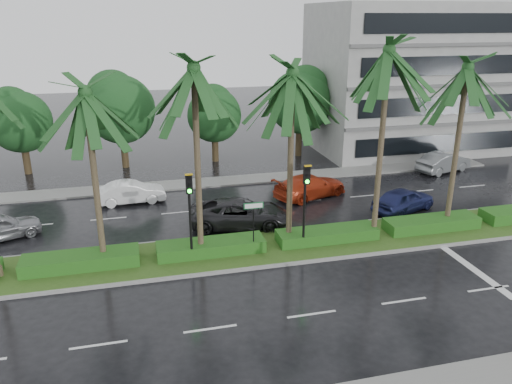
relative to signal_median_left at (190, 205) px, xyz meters
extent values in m
plane|color=black|center=(4.00, -0.30, -3.00)|extent=(120.00, 120.00, 0.00)
cube|color=slate|center=(4.00, 11.70, -2.94)|extent=(40.00, 2.00, 0.12)
cube|color=gray|center=(4.00, 0.70, -2.93)|extent=(36.00, 4.00, 0.14)
cube|color=#2B4B19|center=(4.00, 0.70, -2.85)|extent=(35.60, 3.70, 0.02)
cube|color=#1A4F16|center=(-5.00, 0.70, -2.55)|extent=(5.20, 1.40, 0.60)
cube|color=#1A4F16|center=(1.00, 0.70, -2.55)|extent=(5.20, 1.40, 0.60)
cube|color=#1A4F16|center=(7.00, 0.70, -2.55)|extent=(5.20, 1.40, 0.60)
cube|color=#1A4F16|center=(13.00, 0.70, -2.55)|extent=(5.20, 1.40, 0.60)
cube|color=silver|center=(-8.00, 6.70, -2.99)|extent=(2.00, 0.12, 0.01)
cube|color=silver|center=(-4.00, -5.30, -2.99)|extent=(2.00, 0.12, 0.01)
cube|color=silver|center=(-4.00, 6.70, -2.99)|extent=(2.00, 0.12, 0.01)
cube|color=silver|center=(0.00, -5.30, -2.99)|extent=(2.00, 0.12, 0.01)
cube|color=silver|center=(0.00, 6.70, -2.99)|extent=(2.00, 0.12, 0.01)
cube|color=silver|center=(4.00, -5.30, -2.99)|extent=(2.00, 0.12, 0.01)
cube|color=silver|center=(4.00, 6.70, -2.99)|extent=(2.00, 0.12, 0.01)
cube|color=silver|center=(8.00, -5.30, -2.99)|extent=(2.00, 0.12, 0.01)
cube|color=silver|center=(8.00, 6.70, -2.99)|extent=(2.00, 0.12, 0.01)
cube|color=silver|center=(12.00, -5.30, -2.99)|extent=(2.00, 0.12, 0.01)
cube|color=silver|center=(12.00, 6.70, -2.99)|extent=(2.00, 0.12, 0.01)
cube|color=silver|center=(16.00, 6.70, -2.99)|extent=(2.00, 0.12, 0.01)
cube|color=silver|center=(20.00, 6.70, -2.99)|extent=(2.00, 0.12, 0.01)
cube|color=silver|center=(12.50, -3.30, -2.99)|extent=(0.40, 6.00, 0.01)
cylinder|color=#3D2E23|center=(-4.00, 0.80, 1.10)|extent=(0.28, 0.28, 7.89)
cylinder|color=#3D2E23|center=(-4.00, 0.80, -2.63)|extent=(0.40, 0.40, 0.44)
cylinder|color=#3D2E23|center=(0.50, 0.60, 1.55)|extent=(0.28, 0.28, 8.79)
cylinder|color=#3D2E23|center=(0.50, 0.60, -2.63)|extent=(0.40, 0.40, 0.44)
cylinder|color=#3D2E23|center=(5.00, 0.90, 1.37)|extent=(0.28, 0.28, 8.44)
cylinder|color=#3D2E23|center=(5.00, 0.90, -2.63)|extent=(0.40, 0.40, 0.44)
cylinder|color=#3D2E23|center=(9.50, 0.50, 1.86)|extent=(0.28, 0.28, 9.41)
cylinder|color=#3D2E23|center=(9.50, 0.50, -2.63)|extent=(0.40, 0.40, 0.44)
cylinder|color=#3D2E23|center=(14.00, 0.80, 1.41)|extent=(0.28, 0.28, 8.51)
cylinder|color=#3D2E23|center=(14.00, 0.80, -2.63)|extent=(0.40, 0.40, 0.44)
cylinder|color=black|center=(0.00, 0.10, -1.15)|extent=(0.12, 0.12, 3.40)
cube|color=black|center=(0.00, -0.08, 1.00)|extent=(0.30, 0.18, 0.90)
cube|color=gold|center=(0.00, -0.20, 1.48)|extent=(0.34, 0.12, 0.06)
cylinder|color=black|center=(0.00, -0.18, 1.30)|extent=(0.18, 0.04, 0.18)
cylinder|color=black|center=(0.00, -0.18, 1.00)|extent=(0.18, 0.04, 0.18)
cylinder|color=#0CE519|center=(0.00, -0.18, 0.70)|extent=(0.18, 0.04, 0.18)
cylinder|color=black|center=(5.50, 0.10, -1.15)|extent=(0.12, 0.12, 3.40)
cube|color=black|center=(5.50, -0.08, 1.00)|extent=(0.30, 0.18, 0.90)
cube|color=gold|center=(5.50, -0.20, 1.48)|extent=(0.34, 0.12, 0.06)
cylinder|color=black|center=(5.50, -0.18, 1.30)|extent=(0.18, 0.04, 0.18)
cylinder|color=black|center=(5.50, -0.18, 1.00)|extent=(0.18, 0.04, 0.18)
cylinder|color=#0CE519|center=(5.50, -0.18, 0.70)|extent=(0.18, 0.04, 0.18)
cylinder|color=black|center=(3.00, 0.20, -1.55)|extent=(0.06, 0.06, 2.60)
cube|color=#0C5926|center=(3.00, 0.17, -0.40)|extent=(0.95, 0.04, 0.30)
cube|color=white|center=(3.00, 0.15, -0.40)|extent=(0.85, 0.01, 0.22)
cylinder|color=#342B17|center=(-10.00, 17.20, -1.93)|extent=(0.52, 0.52, 2.14)
sphere|color=#18401B|center=(-10.00, 17.20, 0.85)|extent=(4.40, 4.40, 4.40)
sphere|color=#18401B|center=(-10.00, 17.50, 1.71)|extent=(3.30, 3.30, 3.30)
cylinder|color=#342B17|center=(-3.00, 17.20, -1.76)|extent=(0.52, 0.52, 2.47)
sphere|color=#18401B|center=(-3.00, 17.20, 1.45)|extent=(5.08, 5.08, 5.08)
sphere|color=#18401B|center=(-3.00, 17.50, 2.44)|extent=(3.81, 3.81, 3.81)
cylinder|color=#342B17|center=(4.00, 17.20, -1.97)|extent=(0.52, 0.52, 2.05)
sphere|color=#18401B|center=(4.00, 17.20, 0.69)|extent=(4.22, 4.22, 4.22)
sphere|color=#18401B|center=(4.00, 17.50, 1.51)|extent=(3.16, 3.16, 3.16)
cylinder|color=#342B17|center=(11.00, 17.20, -1.76)|extent=(0.52, 0.52, 2.48)
sphere|color=#18401B|center=(11.00, 17.20, 1.46)|extent=(5.09, 5.09, 5.09)
sphere|color=#18401B|center=(11.00, 17.50, 2.45)|extent=(3.82, 3.82, 3.82)
cylinder|color=#342B17|center=(18.00, 17.20, -1.77)|extent=(0.52, 0.52, 2.46)
sphere|color=#18401B|center=(18.00, 17.20, 1.44)|extent=(5.07, 5.07, 5.07)
sphere|color=#18401B|center=(18.00, 17.50, 2.42)|extent=(3.80, 3.80, 3.80)
cube|color=gray|center=(21.00, 17.70, 3.00)|extent=(16.00, 10.00, 12.00)
imported|color=gray|center=(-9.34, 5.19, -2.31)|extent=(3.03, 4.34, 1.37)
imported|color=white|center=(-2.65, 9.08, -2.31)|extent=(1.65, 4.22, 1.37)
imported|color=#232225|center=(3.14, 3.82, -2.23)|extent=(3.62, 5.93, 1.54)
imported|color=#A72C12|center=(8.50, 7.42, -2.27)|extent=(3.67, 5.43, 1.46)
imported|color=navy|center=(13.00, 3.70, -2.27)|extent=(3.22, 4.59, 1.45)
imported|color=slate|center=(20.00, 10.18, -2.26)|extent=(2.84, 4.72, 1.47)
camera|label=1|loc=(-2.16, -21.04, 8.02)|focal=35.00mm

